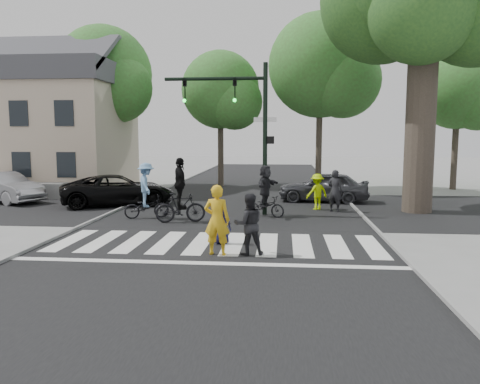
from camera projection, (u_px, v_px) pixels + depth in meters
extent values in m
plane|color=gray|center=(212.00, 252.00, 12.83)|extent=(120.00, 120.00, 0.00)
cube|color=black|center=(232.00, 219.00, 17.77)|extent=(10.00, 70.00, 0.01)
cube|color=black|center=(239.00, 207.00, 20.74)|extent=(70.00, 10.00, 0.01)
cube|color=gray|center=(103.00, 216.00, 18.23)|extent=(0.10, 70.00, 0.10)
cube|color=gray|center=(367.00, 220.00, 17.30)|extent=(0.10, 70.00, 0.10)
cube|color=silver|center=(71.00, 240.00, 14.23)|extent=(0.55, 3.00, 0.01)
cube|color=silver|center=(102.00, 241.00, 14.14)|extent=(0.55, 3.00, 0.01)
cube|color=silver|center=(135.00, 241.00, 14.04)|extent=(0.55, 3.00, 0.01)
cube|color=silver|center=(167.00, 242.00, 13.95)|extent=(0.55, 3.00, 0.01)
cube|color=silver|center=(200.00, 243.00, 13.86)|extent=(0.55, 3.00, 0.01)
cube|color=silver|center=(234.00, 244.00, 13.77)|extent=(0.55, 3.00, 0.01)
cube|color=silver|center=(268.00, 244.00, 13.68)|extent=(0.55, 3.00, 0.01)
cube|color=silver|center=(302.00, 245.00, 13.58)|extent=(0.55, 3.00, 0.01)
cube|color=silver|center=(337.00, 246.00, 13.49)|extent=(0.55, 3.00, 0.01)
cube|color=silver|center=(372.00, 246.00, 13.40)|extent=(0.55, 3.00, 0.01)
cube|color=silver|center=(204.00, 263.00, 11.64)|extent=(10.00, 0.30, 0.01)
cylinder|color=black|center=(265.00, 140.00, 18.49)|extent=(0.18, 0.18, 6.00)
cylinder|color=black|center=(215.00, 79.00, 18.39)|extent=(4.00, 0.14, 0.14)
imported|color=black|center=(235.00, 90.00, 18.37)|extent=(0.16, 0.20, 1.00)
sphere|color=#19E533|center=(235.00, 100.00, 18.30)|extent=(0.14, 0.14, 0.14)
imported|color=black|center=(185.00, 91.00, 18.55)|extent=(0.16, 0.20, 1.00)
sphere|color=#19E533|center=(184.00, 101.00, 18.48)|extent=(0.14, 0.14, 0.14)
cube|color=black|center=(271.00, 140.00, 18.47)|extent=(0.28, 0.18, 0.30)
cube|color=#FF660C|center=(273.00, 140.00, 18.46)|extent=(0.02, 0.14, 0.20)
cube|color=white|center=(265.00, 120.00, 18.39)|extent=(0.90, 0.04, 0.18)
cylinder|color=brown|center=(420.00, 128.00, 19.14)|extent=(1.20, 1.20, 7.00)
cylinder|color=brown|center=(433.00, 51.00, 18.55)|extent=(1.29, 1.74, 2.93)
sphere|color=#214B20|center=(479.00, 3.00, 17.82)|extent=(4.80, 4.80, 4.80)
sphere|color=#214B20|center=(382.00, 1.00, 19.63)|extent=(5.20, 5.20, 5.20)
sphere|color=#214B20|center=(422.00, 10.00, 17.29)|extent=(4.00, 4.00, 4.00)
cylinder|color=brown|center=(33.00, 139.00, 29.77)|extent=(0.36, 0.36, 5.95)
sphere|color=#3D5F2A|center=(30.00, 85.00, 29.37)|extent=(5.20, 5.20, 5.20)
sphere|color=#3D5F2A|center=(40.00, 97.00, 28.60)|extent=(3.64, 3.64, 3.64)
cylinder|color=brown|center=(106.00, 135.00, 28.79)|extent=(0.36, 0.36, 6.44)
sphere|color=#3D5F2A|center=(104.00, 74.00, 28.35)|extent=(5.80, 5.80, 5.80)
sphere|color=#3D5F2A|center=(118.00, 88.00, 27.50)|extent=(4.06, 4.06, 4.06)
cylinder|color=brown|center=(221.00, 142.00, 29.29)|extent=(0.36, 0.36, 5.60)
sphere|color=#3D5F2A|center=(220.00, 90.00, 28.91)|extent=(4.80, 4.80, 4.80)
sphere|color=#3D5F2A|center=(235.00, 102.00, 28.20)|extent=(3.36, 3.36, 3.36)
cylinder|color=brown|center=(319.00, 133.00, 27.38)|extent=(0.36, 0.36, 6.72)
sphere|color=#3D5F2A|center=(320.00, 65.00, 26.93)|extent=(6.00, 6.00, 6.00)
sphere|color=#3D5F2A|center=(343.00, 80.00, 26.04)|extent=(4.20, 4.20, 4.20)
cylinder|color=brown|center=(455.00, 143.00, 27.51)|extent=(0.36, 0.36, 5.46)
sphere|color=#3D5F2A|center=(458.00, 89.00, 27.14)|extent=(4.60, 4.60, 4.60)
sphere|color=#3D5F2A|center=(479.00, 102.00, 26.47)|extent=(3.22, 3.22, 3.22)
cube|color=#B9AB93|center=(54.00, 139.00, 27.37)|extent=(8.00, 7.00, 6.00)
cube|color=#47474C|center=(51.00, 76.00, 26.94)|extent=(8.40, 7.40, 1.20)
cube|color=#47474C|center=(33.00, 52.00, 24.99)|extent=(8.40, 3.69, 2.44)
cube|color=#47474C|center=(65.00, 63.00, 28.65)|extent=(8.40, 3.69, 2.44)
cube|color=black|center=(21.00, 165.00, 24.04)|extent=(1.00, 0.06, 1.30)
cube|color=black|center=(19.00, 113.00, 23.73)|extent=(1.00, 0.06, 1.30)
cube|color=black|center=(66.00, 165.00, 23.82)|extent=(1.00, 0.06, 1.30)
cube|color=black|center=(64.00, 113.00, 23.51)|extent=(1.00, 0.06, 1.30)
cube|color=gray|center=(48.00, 191.00, 23.78)|extent=(2.00, 1.20, 0.80)
imported|color=gold|center=(217.00, 220.00, 12.37)|extent=(0.73, 0.51, 1.89)
imported|color=black|center=(222.00, 225.00, 13.68)|extent=(0.60, 0.43, 1.15)
imported|color=black|center=(249.00, 224.00, 12.41)|extent=(0.94, 0.81, 1.65)
imported|color=black|center=(147.00, 207.00, 18.01)|extent=(1.79, 1.18, 0.89)
imported|color=#6B98C5|center=(146.00, 185.00, 17.91)|extent=(1.00, 1.26, 1.70)
imported|color=black|center=(180.00, 208.00, 17.14)|extent=(1.89, 1.01, 1.09)
imported|color=black|center=(180.00, 184.00, 17.04)|extent=(0.75, 1.19, 1.89)
imported|color=black|center=(265.00, 206.00, 18.33)|extent=(1.70, 1.15, 0.84)
imported|color=black|center=(265.00, 186.00, 18.23)|extent=(1.03, 1.56, 1.62)
imported|color=black|center=(118.00, 190.00, 21.38)|extent=(5.56, 4.09, 1.40)
imported|color=#A5A5A9|center=(4.00, 187.00, 22.30)|extent=(4.62, 3.21, 1.44)
imported|color=#393A3E|center=(324.00, 187.00, 22.50)|extent=(4.44, 2.19, 1.46)
imported|color=#B8E802|center=(317.00, 192.00, 20.09)|extent=(1.15, 0.98, 1.55)
imported|color=black|center=(335.00, 191.00, 19.47)|extent=(0.77, 0.68, 1.77)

